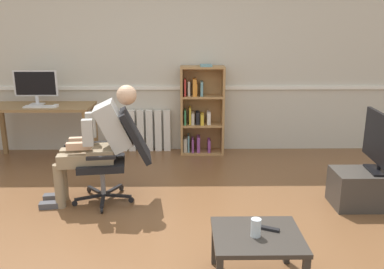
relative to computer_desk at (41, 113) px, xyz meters
name	(u,v)px	position (x,y,z in m)	size (l,w,h in m)	color
ground_plane	(176,238)	(1.85, -2.15, -0.65)	(18.00, 18.00, 0.00)	brown
back_wall	(180,57)	(1.85, 0.50, 0.70)	(12.00, 0.13, 2.70)	beige
computer_desk	(41,113)	(0.00, 0.00, 0.00)	(1.38, 0.61, 0.76)	olive
imac_monitor	(36,85)	(-0.06, 0.08, 0.37)	(0.57, 0.14, 0.45)	silver
keyboard	(40,107)	(0.05, -0.14, 0.12)	(0.40, 0.12, 0.02)	white
computer_mouse	(56,106)	(0.25, -0.12, 0.12)	(0.06, 0.10, 0.03)	white
bookshelf	(200,112)	(2.14, 0.29, -0.05)	(0.61, 0.29, 1.26)	#AD7F4C
radiator	(141,131)	(1.28, 0.39, -0.35)	(0.86, 0.08, 0.61)	white
office_chair	(117,153)	(1.23, -1.34, -0.13)	(0.83, 0.63, 0.96)	black
person_seated	(98,141)	(1.05, -1.36, 0.00)	(1.02, 0.44, 1.21)	#937F60
tv_stand	(376,188)	(3.86, -1.52, -0.47)	(0.88, 0.41, 0.37)	#3D3833
tv_screen	(382,142)	(3.86, -1.52, 0.02)	(0.22, 0.87, 0.57)	black
coffee_table	(257,241)	(2.43, -2.76, -0.33)	(0.62, 0.54, 0.38)	#332D28
drinking_glass	(256,228)	(2.42, -2.79, -0.21)	(0.07, 0.07, 0.13)	silver
spare_remote	(269,229)	(2.52, -2.70, -0.26)	(0.04, 0.15, 0.02)	black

